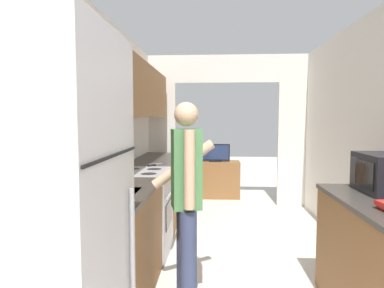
{
  "coord_description": "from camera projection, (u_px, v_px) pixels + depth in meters",
  "views": [
    {
      "loc": [
        -0.2,
        -0.85,
        1.48
      ],
      "look_at": [
        -0.47,
        3.36,
        1.15
      ],
      "focal_mm": 32.0,
      "sensor_mm": 36.0,
      "label": 1
    }
  ],
  "objects": [
    {
      "name": "television",
      "position": [
        215.0,
        153.0,
        6.25
      ],
      "size": [
        0.53,
        0.16,
        0.32
      ],
      "color": "black",
      "rests_on": "tv_cabinet"
    },
    {
      "name": "wall_far_with_doorway",
      "position": [
        226.0,
        119.0,
        5.68
      ],
      "size": [
        3.01,
        0.06,
        2.5
      ],
      "color": "white",
      "rests_on": "ground_plane"
    },
    {
      "name": "counter_left",
      "position": [
        141.0,
        211.0,
        3.76
      ],
      "size": [
        0.62,
        3.85,
        0.9
      ],
      "color": "brown",
      "rests_on": "ground_plane"
    },
    {
      "name": "tv_cabinet",
      "position": [
        215.0,
        179.0,
        6.33
      ],
      "size": [
        0.9,
        0.42,
        0.67
      ],
      "color": "brown",
      "rests_on": "ground_plane"
    },
    {
      "name": "range_oven",
      "position": [
        140.0,
        212.0,
        3.7
      ],
      "size": [
        0.66,
        0.73,
        1.04
      ],
      "color": "#B7B7BC",
      "rests_on": "ground_plane"
    },
    {
      "name": "person",
      "position": [
        186.0,
        200.0,
        2.59
      ],
      "size": [
        0.51,
        0.43,
        1.59
      ],
      "rotation": [
        0.0,
        0.0,
        1.81
      ],
      "color": "#384266",
      "rests_on": "ground_plane"
    },
    {
      "name": "knife",
      "position": [
        153.0,
        165.0,
        4.11
      ],
      "size": [
        0.18,
        0.32,
        0.02
      ],
      "rotation": [
        0.0,
        0.0,
        -0.72
      ],
      "color": "#B7B7BC",
      "rests_on": "counter_left"
    },
    {
      "name": "wall_left",
      "position": [
        99.0,
        117.0,
        3.12
      ],
      "size": [
        0.38,
        7.25,
        2.5
      ],
      "color": "white",
      "rests_on": "ground_plane"
    },
    {
      "name": "refrigerator",
      "position": [
        34.0,
        250.0,
        1.44
      ],
      "size": [
        0.73,
        0.71,
        1.84
      ],
      "color": "#B7B7BC",
      "rests_on": "ground_plane"
    }
  ]
}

